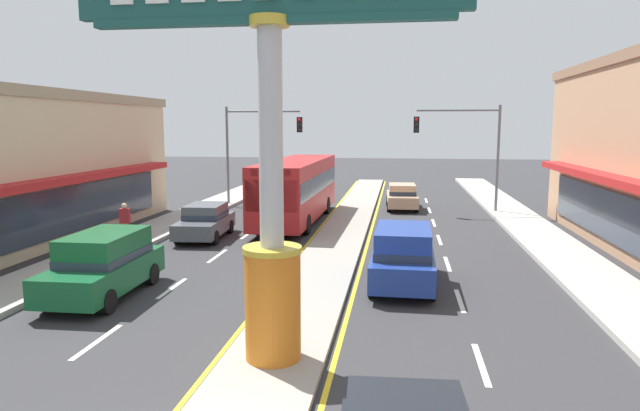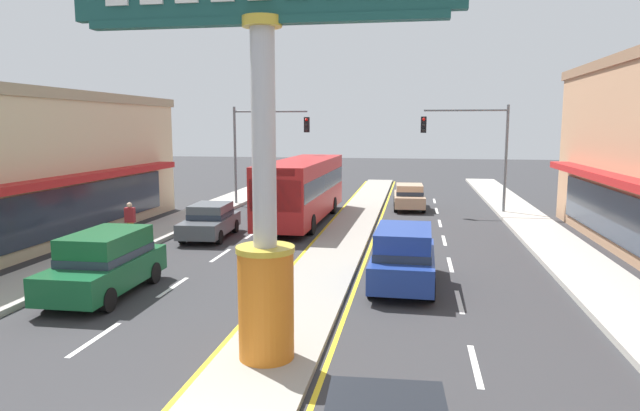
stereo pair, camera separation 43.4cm
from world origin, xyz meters
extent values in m
cube|color=gray|center=(0.00, 18.00, 0.07)|extent=(2.20, 52.00, 0.14)
cube|color=#ADA89E|center=(-8.95, 16.00, 0.09)|extent=(2.51, 60.00, 0.18)
cube|color=#ADA89E|center=(8.95, 16.00, 0.09)|extent=(2.51, 60.00, 0.18)
cube|color=silver|center=(-4.40, 4.80, 0.00)|extent=(0.14, 2.20, 0.01)
cube|color=silver|center=(-4.40, 9.20, 0.00)|extent=(0.14, 2.20, 0.01)
cube|color=silver|center=(-4.40, 13.60, 0.00)|extent=(0.14, 2.20, 0.01)
cube|color=silver|center=(-4.40, 18.00, 0.00)|extent=(0.14, 2.20, 0.01)
cube|color=silver|center=(-4.40, 22.40, 0.00)|extent=(0.14, 2.20, 0.01)
cube|color=silver|center=(-4.40, 26.80, 0.00)|extent=(0.14, 2.20, 0.01)
cube|color=silver|center=(-4.40, 31.20, 0.00)|extent=(0.14, 2.20, 0.01)
cube|color=silver|center=(4.40, 4.80, 0.00)|extent=(0.14, 2.20, 0.01)
cube|color=silver|center=(4.40, 9.20, 0.00)|extent=(0.14, 2.20, 0.01)
cube|color=silver|center=(4.40, 13.60, 0.00)|extent=(0.14, 2.20, 0.01)
cube|color=silver|center=(4.40, 18.00, 0.00)|extent=(0.14, 2.20, 0.01)
cube|color=silver|center=(4.40, 22.40, 0.00)|extent=(0.14, 2.20, 0.01)
cube|color=silver|center=(4.40, 26.80, 0.00)|extent=(0.14, 2.20, 0.01)
cube|color=silver|center=(4.40, 31.20, 0.00)|extent=(0.14, 2.20, 0.01)
cube|color=yellow|center=(-1.28, 18.00, 0.00)|extent=(0.12, 52.00, 0.01)
cube|color=yellow|center=(1.28, 18.00, 0.00)|extent=(0.12, 52.00, 0.01)
cylinder|color=orange|center=(0.00, 4.18, 1.29)|extent=(1.18, 1.18, 2.31)
cylinder|color=gold|center=(0.00, 4.18, 2.51)|extent=(1.24, 1.24, 0.12)
cylinder|color=#B7B7BC|center=(0.00, 4.18, 4.81)|extent=(0.50, 0.50, 4.73)
cylinder|color=gold|center=(0.00, 4.18, 7.08)|extent=(0.79, 0.79, 0.20)
cube|color=#194C47|center=(0.00, 4.18, 7.10)|extent=(7.24, 0.29, 0.16)
cube|color=#B21E1E|center=(-10.87, 12.88, 2.86)|extent=(0.90, 20.26, 0.30)
cube|color=#283342|center=(-11.28, 12.88, 1.50)|extent=(0.08, 19.54, 2.00)
cube|color=#B21E1E|center=(10.44, 13.18, 3.05)|extent=(0.90, 21.32, 0.30)
cylinder|color=slate|center=(-8.10, 26.88, 3.10)|extent=(0.16, 0.16, 6.20)
cylinder|color=slate|center=(-5.79, 26.88, 5.90)|extent=(4.62, 0.12, 0.12)
cube|color=black|center=(-3.48, 26.72, 5.09)|extent=(0.32, 0.24, 0.92)
sphere|color=red|center=(-3.48, 26.58, 5.39)|extent=(0.17, 0.17, 0.17)
sphere|color=black|center=(-3.48, 26.58, 5.09)|extent=(0.17, 0.17, 0.17)
sphere|color=black|center=(-3.48, 26.58, 4.79)|extent=(0.17, 0.17, 0.17)
cylinder|color=slate|center=(8.10, 25.99, 3.10)|extent=(0.16, 0.16, 6.20)
cylinder|color=slate|center=(5.79, 25.99, 5.90)|extent=(4.62, 0.12, 0.12)
cube|color=black|center=(3.48, 25.83, 5.09)|extent=(0.32, 0.24, 0.92)
sphere|color=red|center=(3.48, 25.69, 5.39)|extent=(0.17, 0.17, 0.17)
sphere|color=black|center=(3.48, 25.69, 5.09)|extent=(0.17, 0.17, 0.17)
sphere|color=black|center=(3.48, 25.69, 4.79)|extent=(0.17, 0.17, 0.17)
cube|color=#B21E1E|center=(-2.75, 21.82, 1.81)|extent=(2.69, 11.24, 2.90)
cube|color=#283342|center=(-2.75, 21.82, 2.11)|extent=(2.71, 11.02, 0.90)
cube|color=#283342|center=(-2.84, 16.26, 2.06)|extent=(2.30, 0.12, 1.40)
cube|color=black|center=(-2.84, 16.26, 3.06)|extent=(1.75, 0.11, 0.30)
cylinder|color=black|center=(-1.66, 18.33, 0.48)|extent=(0.30, 0.96, 0.96)
cylinder|color=black|center=(-3.96, 18.37, 0.48)|extent=(0.30, 0.96, 0.96)
cylinder|color=black|center=(-1.55, 24.71, 0.48)|extent=(0.30, 0.96, 0.96)
cylinder|color=black|center=(-3.85, 24.75, 0.48)|extent=(0.30, 0.96, 0.96)
cube|color=#4C5156|center=(-6.05, 16.84, 0.60)|extent=(2.01, 4.40, 0.66)
cube|color=#4C5156|center=(-6.06, 17.01, 1.23)|extent=(1.67, 2.24, 0.60)
cube|color=#283342|center=(-6.06, 17.01, 1.05)|extent=(1.71, 2.26, 0.24)
cylinder|color=black|center=(-5.16, 15.56, 0.31)|extent=(0.26, 0.63, 0.62)
cylinder|color=black|center=(-6.78, 15.46, 0.31)|extent=(0.26, 0.63, 0.62)
cylinder|color=black|center=(-5.32, 18.22, 0.31)|extent=(0.26, 0.63, 0.62)
cylinder|color=black|center=(-6.94, 18.12, 0.31)|extent=(0.26, 0.63, 0.62)
cube|color=#14562D|center=(-6.05, 8.08, 0.70)|extent=(1.99, 4.63, 0.80)
cube|color=#14562D|center=(-6.05, 8.26, 1.50)|extent=(1.73, 2.88, 0.80)
cube|color=#283342|center=(-6.05, 8.26, 1.22)|extent=(1.76, 2.91, 0.24)
cylinder|color=black|center=(-5.15, 6.67, 0.34)|extent=(0.23, 0.68, 0.68)
cylinder|color=black|center=(-6.90, 6.64, 0.34)|extent=(0.23, 0.68, 0.68)
cylinder|color=black|center=(-5.20, 9.52, 0.34)|extent=(0.23, 0.68, 0.68)
cylinder|color=black|center=(-6.95, 9.49, 0.34)|extent=(0.23, 0.68, 0.68)
cube|color=navy|center=(2.75, 10.58, 0.70)|extent=(1.99, 4.64, 0.80)
cube|color=navy|center=(2.75, 10.40, 1.50)|extent=(1.73, 2.88, 0.80)
cube|color=#283342|center=(2.75, 10.40, 1.22)|extent=(1.77, 2.91, 0.24)
cylinder|color=black|center=(1.90, 12.02, 0.34)|extent=(0.23, 0.68, 0.68)
cylinder|color=black|center=(3.65, 11.99, 0.34)|extent=(0.23, 0.68, 0.68)
cylinder|color=black|center=(1.85, 9.17, 0.34)|extent=(0.23, 0.68, 0.68)
cylinder|color=black|center=(3.60, 9.14, 0.34)|extent=(0.23, 0.68, 0.68)
cube|color=tan|center=(2.75, 27.20, 0.60)|extent=(1.94, 4.37, 0.66)
cube|color=tan|center=(2.76, 27.02, 1.23)|extent=(1.64, 2.21, 0.60)
cube|color=#283342|center=(2.76, 27.02, 1.05)|extent=(1.67, 2.24, 0.24)
cylinder|color=black|center=(1.89, 28.49, 0.31)|extent=(0.25, 0.63, 0.62)
cylinder|color=black|center=(3.50, 28.56, 0.31)|extent=(0.25, 0.63, 0.62)
cylinder|color=black|center=(2.00, 25.83, 0.31)|extent=(0.25, 0.63, 0.62)
cylinder|color=black|center=(3.61, 25.90, 0.31)|extent=(0.25, 0.63, 0.62)
cylinder|color=gold|center=(-8.56, 14.20, 0.64)|extent=(0.14, 0.14, 0.92)
cylinder|color=gold|center=(-8.42, 14.20, 0.64)|extent=(0.14, 0.14, 0.92)
cube|color=maroon|center=(-8.49, 14.20, 1.40)|extent=(0.42, 0.26, 0.61)
sphere|color=beige|center=(-8.49, 14.20, 1.81)|extent=(0.22, 0.22, 0.22)
camera|label=1|loc=(2.60, -6.91, 5.06)|focal=31.36mm
camera|label=2|loc=(3.03, -6.84, 5.06)|focal=31.36mm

